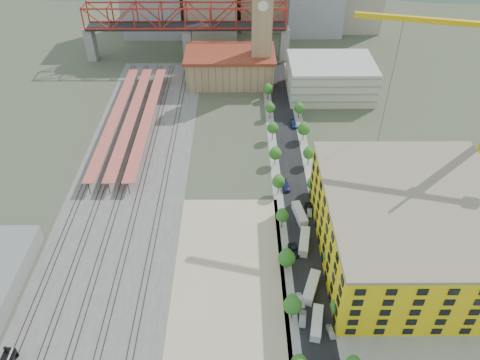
{
  "coord_description": "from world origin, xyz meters",
  "views": [
    {
      "loc": [
        -1.67,
        -105.22,
        91.96
      ],
      "look_at": [
        -1.16,
        -1.01,
        10.0
      ],
      "focal_mm": 35.0,
      "sensor_mm": 36.0,
      "label": 1
    }
  ],
  "objects_px": {
    "site_trailer_a": "(317,323)",
    "site_trailer_d": "(300,214)",
    "car_0": "(300,301)",
    "site_trailer_c": "(304,242)",
    "construction_building": "(411,228)",
    "clock_tower": "(262,16)",
    "site_trailer_b": "(311,287)"
  },
  "relations": [
    {
      "from": "site_trailer_b",
      "to": "car_0",
      "type": "bearing_deg",
      "value": -110.19
    },
    {
      "from": "site_trailer_d",
      "to": "construction_building",
      "type": "bearing_deg",
      "value": -39.25
    },
    {
      "from": "construction_building",
      "to": "car_0",
      "type": "bearing_deg",
      "value": -151.45
    },
    {
      "from": "clock_tower",
      "to": "site_trailer_c",
      "type": "bearing_deg",
      "value": -85.28
    },
    {
      "from": "site_trailer_a",
      "to": "site_trailer_d",
      "type": "xyz_separation_m",
      "value": [
        0.0,
        36.48,
        0.03
      ]
    },
    {
      "from": "construction_building",
      "to": "site_trailer_b",
      "type": "distance_m",
      "value": 29.85
    },
    {
      "from": "clock_tower",
      "to": "construction_building",
      "type": "height_order",
      "value": "clock_tower"
    },
    {
      "from": "site_trailer_d",
      "to": "site_trailer_c",
      "type": "bearing_deg",
      "value": -100.53
    },
    {
      "from": "site_trailer_b",
      "to": "site_trailer_c",
      "type": "height_order",
      "value": "site_trailer_b"
    },
    {
      "from": "site_trailer_c",
      "to": "car_0",
      "type": "relative_size",
      "value": 2.15
    },
    {
      "from": "site_trailer_b",
      "to": "car_0",
      "type": "height_order",
      "value": "site_trailer_b"
    },
    {
      "from": "clock_tower",
      "to": "site_trailer_b",
      "type": "distance_m",
      "value": 115.79
    },
    {
      "from": "site_trailer_a",
      "to": "car_0",
      "type": "relative_size",
      "value": 2.0
    },
    {
      "from": "clock_tower",
      "to": "site_trailer_d",
      "type": "height_order",
      "value": "clock_tower"
    },
    {
      "from": "clock_tower",
      "to": "car_0",
      "type": "xyz_separation_m",
      "value": [
        5.0,
        -115.77,
        -27.95
      ]
    },
    {
      "from": "construction_building",
      "to": "site_trailer_a",
      "type": "bearing_deg",
      "value": -139.46
    },
    {
      "from": "construction_building",
      "to": "site_trailer_c",
      "type": "distance_m",
      "value": 27.42
    },
    {
      "from": "site_trailer_d",
      "to": "car_0",
      "type": "height_order",
      "value": "site_trailer_d"
    },
    {
      "from": "construction_building",
      "to": "car_0",
      "type": "relative_size",
      "value": 11.55
    },
    {
      "from": "site_trailer_b",
      "to": "site_trailer_c",
      "type": "xyz_separation_m",
      "value": [
        0.0,
        15.37,
        -0.02
      ]
    },
    {
      "from": "site_trailer_d",
      "to": "site_trailer_b",
      "type": "bearing_deg",
      "value": -100.53
    },
    {
      "from": "site_trailer_a",
      "to": "site_trailer_b",
      "type": "distance_m",
      "value": 10.02
    },
    {
      "from": "site_trailer_a",
      "to": "site_trailer_d",
      "type": "height_order",
      "value": "site_trailer_d"
    },
    {
      "from": "site_trailer_c",
      "to": "car_0",
      "type": "distance_m",
      "value": 19.18
    },
    {
      "from": "construction_building",
      "to": "site_trailer_a",
      "type": "distance_m",
      "value": 35.18
    },
    {
      "from": "clock_tower",
      "to": "site_trailer_b",
      "type": "height_order",
      "value": "clock_tower"
    },
    {
      "from": "site_trailer_b",
      "to": "site_trailer_d",
      "type": "distance_m",
      "value": 26.46
    },
    {
      "from": "clock_tower",
      "to": "construction_building",
      "type": "relative_size",
      "value": 1.03
    },
    {
      "from": "site_trailer_c",
      "to": "site_trailer_a",
      "type": "bearing_deg",
      "value": -79.46
    },
    {
      "from": "site_trailer_b",
      "to": "car_0",
      "type": "distance_m",
      "value": 4.69
    },
    {
      "from": "clock_tower",
      "to": "site_trailer_d",
      "type": "distance_m",
      "value": 90.4
    },
    {
      "from": "site_trailer_b",
      "to": "site_trailer_d",
      "type": "relative_size",
      "value": 1.06
    }
  ]
}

